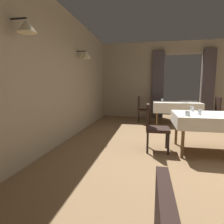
# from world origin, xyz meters

# --- Properties ---
(ground) EXTENTS (10.08, 10.08, 0.00)m
(ground) POSITION_xyz_m (0.00, 0.00, 0.00)
(ground) COLOR olive
(wall_left) EXTENTS (0.49, 8.40, 3.00)m
(wall_left) POSITION_xyz_m (-3.20, 0.00, 1.50)
(wall_left) COLOR tan
(wall_left) RESTS_ON ground
(wall_back) EXTENTS (6.40, 0.27, 3.00)m
(wall_back) POSITION_xyz_m (0.00, 4.18, 1.52)
(wall_back) COLOR tan
(wall_back) RESTS_ON ground
(dining_table_mid) EXTENTS (1.35, 1.05, 0.75)m
(dining_table_mid) POSITION_xyz_m (-0.08, 0.19, 0.67)
(dining_table_mid) COLOR brown
(dining_table_mid) RESTS_ON ground
(dining_table_far) EXTENTS (1.51, 1.00, 0.75)m
(dining_table_far) POSITION_xyz_m (-0.35, 2.92, 0.65)
(dining_table_far) COLOR brown
(dining_table_far) RESTS_ON ground
(chair_mid_left) EXTENTS (0.44, 0.44, 0.93)m
(chair_mid_left) POSITION_xyz_m (-1.14, 0.09, 0.52)
(chair_mid_left) COLOR black
(chair_mid_left) RESTS_ON ground
(chair_far_left) EXTENTS (0.44, 0.44, 0.93)m
(chair_far_left) POSITION_xyz_m (-1.49, 3.01, 0.52)
(chair_far_left) COLOR black
(chair_far_left) RESTS_ON ground
(chair_far_right) EXTENTS (0.44, 0.44, 0.93)m
(chair_far_right) POSITION_xyz_m (0.79, 2.82, 0.52)
(chair_far_right) COLOR black
(chair_far_right) RESTS_ON ground
(glass_mid_b) EXTENTS (0.07, 0.07, 0.10)m
(glass_mid_b) POSITION_xyz_m (-0.33, 0.04, 0.80)
(glass_mid_b) COLOR silver
(glass_mid_b) RESTS_ON dining_table_mid
(glass_mid_c) EXTENTS (0.08, 0.08, 0.09)m
(glass_mid_c) POSITION_xyz_m (-0.57, -0.13, 0.79)
(glass_mid_c) COLOR silver
(glass_mid_c) RESTS_ON dining_table_mid
(glass_mid_d) EXTENTS (0.07, 0.07, 0.10)m
(glass_mid_d) POSITION_xyz_m (-0.35, 0.56, 0.80)
(glass_mid_d) COLOR silver
(glass_mid_d) RESTS_ON dining_table_mid
(glass_far_a) EXTENTS (0.08, 0.08, 0.10)m
(glass_far_a) POSITION_xyz_m (-0.81, 2.98, 0.80)
(glass_far_a) COLOR silver
(glass_far_a) RESTS_ON dining_table_far
(plate_far_b) EXTENTS (0.20, 0.20, 0.01)m
(plate_far_b) POSITION_xyz_m (-0.12, 2.58, 0.76)
(plate_far_b) COLOR white
(plate_far_b) RESTS_ON dining_table_far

